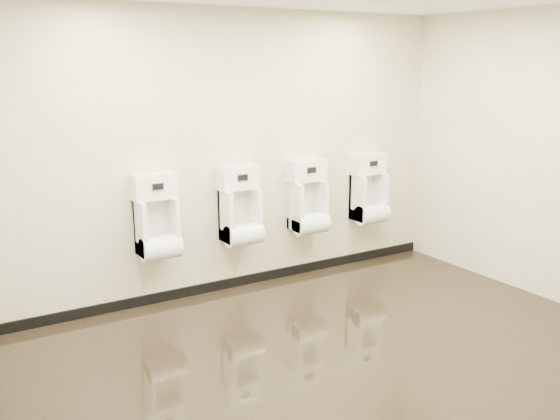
% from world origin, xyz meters
% --- Properties ---
extents(ground, '(5.00, 3.50, 0.00)m').
position_xyz_m(ground, '(0.00, 0.00, 0.00)').
color(ground, black).
rests_on(ground, ground).
extents(back_wall, '(5.00, 0.02, 2.80)m').
position_xyz_m(back_wall, '(0.00, 1.75, 1.40)').
color(back_wall, beige).
rests_on(back_wall, ground).
extents(front_wall, '(5.00, 0.02, 2.80)m').
position_xyz_m(front_wall, '(0.00, -1.75, 1.40)').
color(front_wall, beige).
rests_on(front_wall, ground).
extents(right_wall, '(0.02, 3.50, 2.80)m').
position_xyz_m(right_wall, '(2.50, 0.00, 1.40)').
color(right_wall, beige).
rests_on(right_wall, ground).
extents(skirting_back, '(5.00, 0.02, 0.10)m').
position_xyz_m(skirting_back, '(0.00, 1.74, 0.05)').
color(skirting_back, black).
rests_on(skirting_back, ground).
extents(urinal_0, '(0.42, 0.31, 0.78)m').
position_xyz_m(urinal_0, '(-0.85, 1.61, 0.83)').
color(urinal_0, white).
rests_on(urinal_0, back_wall).
extents(urinal_1, '(0.42, 0.31, 0.78)m').
position_xyz_m(urinal_1, '(0.02, 1.61, 0.83)').
color(urinal_1, white).
rests_on(urinal_1, back_wall).
extents(urinal_2, '(0.42, 0.31, 0.78)m').
position_xyz_m(urinal_2, '(0.83, 1.61, 0.83)').
color(urinal_2, white).
rests_on(urinal_2, back_wall).
extents(urinal_3, '(0.42, 0.31, 0.78)m').
position_xyz_m(urinal_3, '(1.67, 1.61, 0.83)').
color(urinal_3, white).
rests_on(urinal_3, back_wall).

